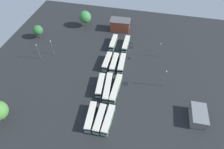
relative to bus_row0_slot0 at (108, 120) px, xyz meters
The scene contains 25 objects.
ground_plane 22.58m from the bus_row0_slot0, ahead, with size 122.21×122.21×0.00m, color black.
bus_row0_slot0 is the anchor object (origin of this frame).
bus_row0_slot1 3.15m from the bus_row0_slot0, 93.61° to the left, with size 11.25×2.53×3.42m.
bus_row0_slot2 6.59m from the bus_row0_slot0, 90.81° to the left, with size 11.68×3.34×3.42m.
bus_row1_slot0 14.65m from the bus_row0_slot0, ahead, with size 14.12×2.93×3.42m.
bus_row1_slot1 15.08m from the bus_row0_slot0, 14.31° to the left, with size 14.21×3.70×3.42m.
bus_row1_slot2 16.60m from the bus_row0_slot0, 25.01° to the left, with size 11.51×3.49×3.42m.
bus_row2_slot0 29.85m from the bus_row0_slot0, ahead, with size 11.54×2.77×3.42m.
bus_row2_slot1 29.76m from the bus_row0_slot0, ahead, with size 11.36×2.56×3.42m.
bus_row2_slot2 30.63m from the bus_row0_slot0, 14.39° to the left, with size 10.91×2.66×3.42m.
bus_row3_slot0 44.54m from the bus_row0_slot0, ahead, with size 11.44×2.59×3.42m.
bus_row3_slot2 44.86m from the bus_row0_slot0, ahead, with size 11.07×2.53×3.42m.
depot_building 59.60m from the bus_row0_slot0, ahead, with size 7.30×11.64×6.34m.
maintenance_shelter 33.04m from the bus_row0_slot0, 74.63° to the right, with size 9.35×5.82×4.18m.
lamp_post_by_building 43.63m from the bus_row0_slot0, 21.27° to the right, with size 0.56×0.28×8.05m.
lamp_post_near_entrance 46.70m from the bus_row0_slot0, 49.04° to the left, with size 0.56×0.28×8.47m.
lamp_post_mid_lot 48.27m from the bus_row0_slot0, 56.72° to the left, with size 0.56×0.28×8.56m.
lamp_post_far_corner 29.00m from the bus_row0_slot0, 40.35° to the right, with size 0.56×0.28×9.06m.
tree_west_edge 64.67m from the bus_row0_slot0, 25.24° to the left, with size 6.91×6.91×9.39m.
tree_south_edge 64.55m from the bus_row0_slot0, 49.19° to the left, with size 5.26×5.26×7.32m.
puddle_back_corner 35.90m from the bus_row0_slot0, ahead, with size 1.95×1.95×0.01m, color black.
puddle_between_rows 47.94m from the bus_row0_slot0, ahead, with size 1.79×1.79×0.01m, color black.
puddle_centre_drain 17.82m from the bus_row0_slot0, 34.23° to the left, with size 3.21×3.21×0.01m, color black.
puddle_near_shelter 44.58m from the bus_row0_slot0, ahead, with size 2.89×2.89×0.01m, color black.
puddle_front_lane 19.81m from the bus_row0_slot0, ahead, with size 2.59×2.59×0.01m, color black.
Camera 1 is at (-55.07, -12.58, 63.24)m, focal length 30.31 mm.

